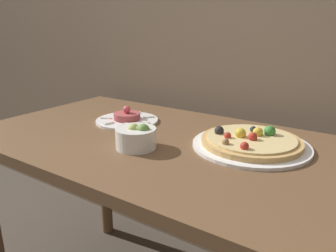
{
  "coord_description": "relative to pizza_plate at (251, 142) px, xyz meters",
  "views": [
    {
      "loc": [
        0.54,
        -0.46,
        1.13
      ],
      "look_at": [
        -0.04,
        0.39,
        0.8
      ],
      "focal_mm": 35.0,
      "sensor_mm": 36.0,
      "label": 1
    }
  ],
  "objects": [
    {
      "name": "dining_table",
      "position": [
        -0.22,
        -0.1,
        -0.12
      ],
      "size": [
        1.41,
        0.73,
        0.76
      ],
      "color": "brown",
      "rests_on": "ground_plane"
    },
    {
      "name": "pizza_plate",
      "position": [
        0.0,
        0.0,
        0.0
      ],
      "size": [
        0.36,
        0.36,
        0.06
      ],
      "color": "white",
      "rests_on": "dining_table"
    },
    {
      "name": "tartare_plate",
      "position": [
        -0.49,
        -0.01,
        -0.0
      ],
      "size": [
        0.24,
        0.24,
        0.06
      ],
      "color": "white",
      "rests_on": "dining_table"
    },
    {
      "name": "small_bowl",
      "position": [
        -0.29,
        -0.2,
        0.02
      ],
      "size": [
        0.12,
        0.12,
        0.08
      ],
      "color": "white",
      "rests_on": "dining_table"
    }
  ]
}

